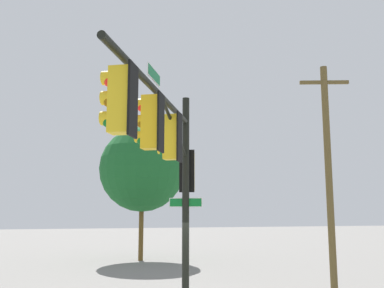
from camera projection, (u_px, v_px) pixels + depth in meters
signal_pole_assembly at (168, 153)px, 10.10m from camera, size 6.38×3.13×6.06m
utility_pole at (329, 171)px, 15.33m from camera, size 0.60×1.76×8.15m
tree_near at (142, 169)px, 25.29m from camera, size 5.03×5.03×7.79m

